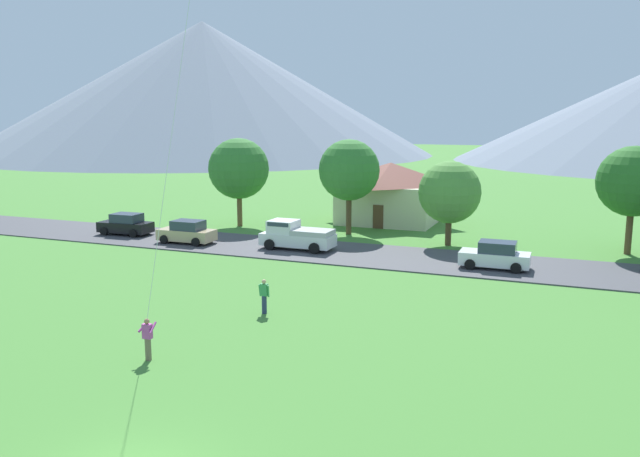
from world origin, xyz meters
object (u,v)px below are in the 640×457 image
object	(u,v)px
house_left_center	(390,191)
pickup_truck_white_west_side	(296,235)
tree_near_right	(349,170)
parked_car_white_west_end	(495,256)
tree_center	(633,182)
tree_near_left	(239,169)
parked_car_black_mid_east	(126,225)
tree_right_of_center	(450,192)
parked_car_tan_mid_west	(187,232)
watcher_person	(264,296)

from	to	relation	value
house_left_center	pickup_truck_white_west_side	world-z (taller)	house_left_center
tree_near_right	parked_car_white_west_end	world-z (taller)	tree_near_right
tree_center	parked_car_white_west_end	size ratio (longest dim) A/B	1.75
tree_near_left	parked_car_black_mid_east	bearing A→B (deg)	-130.87
tree_right_of_center	pickup_truck_white_west_side	bearing A→B (deg)	-149.79
tree_center	tree_near_right	xyz separation A→B (m)	(-20.24, 0.03, 0.13)
pickup_truck_white_west_side	parked_car_black_mid_east	bearing A→B (deg)	179.61
tree_near_right	parked_car_black_mid_east	xyz separation A→B (m)	(-16.20, -7.08, -4.26)
tree_near_right	parked_car_black_mid_east	bearing A→B (deg)	-156.39
tree_right_of_center	tree_near_right	size ratio (longest dim) A/B	0.82
tree_center	tree_right_of_center	size ratio (longest dim) A/B	1.20
tree_near_right	pickup_truck_white_west_side	bearing A→B (deg)	-101.37
tree_near_left	tree_right_of_center	world-z (taller)	tree_near_left
parked_car_black_mid_east	tree_center	bearing A→B (deg)	10.94
tree_near_right	parked_car_tan_mid_west	distance (m)	13.45
parked_car_tan_mid_west	pickup_truck_white_west_side	world-z (taller)	pickup_truck_white_west_side
pickup_truck_white_west_side	tree_right_of_center	bearing A→B (deg)	30.21
parked_car_black_mid_east	watcher_person	world-z (taller)	parked_car_black_mid_east
tree_near_left	pickup_truck_white_west_side	size ratio (longest dim) A/B	1.44
tree_right_of_center	parked_car_white_west_end	bearing A→B (deg)	-57.50
tree_near_left	house_left_center	bearing A→B (deg)	31.21
parked_car_white_west_end	tree_near_right	bearing A→B (deg)	147.14
tree_right_of_center	tree_center	bearing A→B (deg)	7.17
tree_center	parked_car_black_mid_east	xyz separation A→B (m)	(-36.44, -7.05, -4.13)
parked_car_white_west_end	pickup_truck_white_west_side	bearing A→B (deg)	176.74
tree_near_left	parked_car_white_west_end	bearing A→B (deg)	-19.99
tree_near_right	parked_car_black_mid_east	world-z (taller)	tree_near_right
tree_near_left	parked_car_tan_mid_west	world-z (taller)	tree_near_left
tree_center	watcher_person	xyz separation A→B (m)	(-17.12, -21.19, -4.12)
pickup_truck_white_west_side	watcher_person	size ratio (longest dim) A/B	3.12
tree_near_left	tree_near_right	bearing A→B (deg)	-0.82
tree_center	tree_right_of_center	xyz separation A→B (m)	(-12.00, -1.51, -1.09)
tree_right_of_center	parked_car_tan_mid_west	distance (m)	19.46
parked_car_white_west_end	pickup_truck_white_west_side	size ratio (longest dim) A/B	0.81
house_left_center	parked_car_tan_mid_west	size ratio (longest dim) A/B	2.07
tree_right_of_center	watcher_person	size ratio (longest dim) A/B	3.68
tree_center	pickup_truck_white_west_side	world-z (taller)	tree_center
tree_center	parked_car_tan_mid_west	xyz separation A→B (m)	(-30.04, -8.13, -4.13)
house_left_center	watcher_person	distance (m)	28.38
parked_car_white_west_end	tree_right_of_center	bearing A→B (deg)	122.50
house_left_center	parked_car_tan_mid_west	xyz separation A→B (m)	(-11.25, -15.21, -1.87)
parked_car_white_west_end	tree_center	bearing A→B (deg)	45.07
tree_near_left	parked_car_white_west_end	size ratio (longest dim) A/B	1.78
tree_right_of_center	parked_car_black_mid_east	size ratio (longest dim) A/B	1.44
parked_car_tan_mid_west	watcher_person	size ratio (longest dim) A/B	2.52
tree_center	parked_car_white_west_end	bearing A→B (deg)	-134.93
tree_near_left	tree_right_of_center	size ratio (longest dim) A/B	1.22
house_left_center	tree_near_right	world-z (taller)	tree_near_right
pickup_truck_white_west_side	tree_near_right	bearing A→B (deg)	78.63
parked_car_tan_mid_west	watcher_person	xyz separation A→B (m)	(12.92, -13.06, 0.01)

